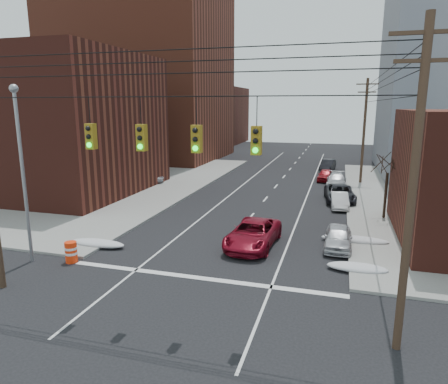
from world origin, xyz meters
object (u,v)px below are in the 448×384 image
Objects in this scene: parked_car_a at (338,237)px; lot_car_a at (103,188)px; red_pickup at (253,234)px; lot_car_c at (89,177)px; parked_car_e at (325,175)px; lot_car_d at (114,175)px; parked_car_f at (328,165)px; parked_car_b at (339,200)px; lot_car_b at (143,177)px; parked_car_c at (340,193)px; construction_barrel at (71,252)px; parked_car_d at (337,180)px.

lot_car_a reaches higher than parked_car_a.
red_pickup is at bearing -167.34° from parked_car_a.
lot_car_c is (-4.82, 4.81, -0.02)m from lot_car_a.
lot_car_c is at bearing -154.62° from parked_car_e.
parked_car_e is 23.30m from lot_car_d.
parked_car_e is at bearing -82.47° from parked_car_f.
lot_car_c reaches higher than red_pickup.
parked_car_b is 19.58m from parked_car_f.
lot_car_a is 0.97× the size of lot_car_b.
parked_car_b is 20.86m from lot_car_b.
parked_car_f is at bearing 89.28° from parked_car_c.
parked_car_e is 0.89× the size of parked_car_f.
parked_car_e is 23.85m from lot_car_a.
lot_car_c is 1.24× the size of lot_car_d.
construction_barrel is at bearing -129.52° from lot_car_d.
parked_car_c is 17.26m from parked_car_f.
lot_car_d is at bearing -137.96° from parked_car_f.
lot_car_d reaches higher than parked_car_d.
parked_car_a is 1.04× the size of parked_car_b.
parked_car_a is at bearing -89.29° from parked_car_d.
parked_car_c is (0.00, 2.33, 0.10)m from parked_car_b.
red_pickup is 5.01m from parked_car_a.
parked_car_f is at bearing 93.77° from parked_car_a.
parked_car_b is 25.90m from lot_car_c.
lot_car_a is 6.92m from lot_car_d.
lot_car_d reaches higher than lot_car_b.
parked_car_c is 21.36m from lot_car_a.
lot_car_d reaches higher than construction_barrel.
lot_car_d is at bearing 44.21° from lot_car_a.
parked_car_d is 1.06× the size of lot_car_b.
lot_car_a is at bearing -155.51° from lot_car_c.
parked_car_e is at bearing 85.03° from red_pickup.
parked_car_b is 12.09m from parked_car_e.
lot_car_c reaches higher than parked_car_c.
parked_car_b is 0.79× the size of parked_car_d.
red_pickup reaches higher than construction_barrel.
lot_car_a is at bearing -174.34° from parked_car_c.
lot_car_a is at bearing 154.14° from red_pickup.
lot_car_c is (-24.14, -16.70, 0.15)m from parked_car_f.
construction_barrel is (-13.40, -24.99, -0.11)m from parked_car_d.
red_pickup is 1.28× the size of parked_car_f.
parked_car_d is 4.24× the size of construction_barrel.
lot_car_b is 0.93× the size of lot_car_c.
red_pickup is 11.96m from parked_car_b.
lot_car_c is at bearing 66.26° from lot_car_a.
parked_car_e is (-1.60, 21.86, -0.02)m from parked_car_a.
parked_car_f is at bearing -69.65° from lot_car_b.
red_pickup is 18.33m from lot_car_a.
parked_car_a is at bearing -96.04° from parked_car_c.
red_pickup is at bearing -103.32° from parked_car_d.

